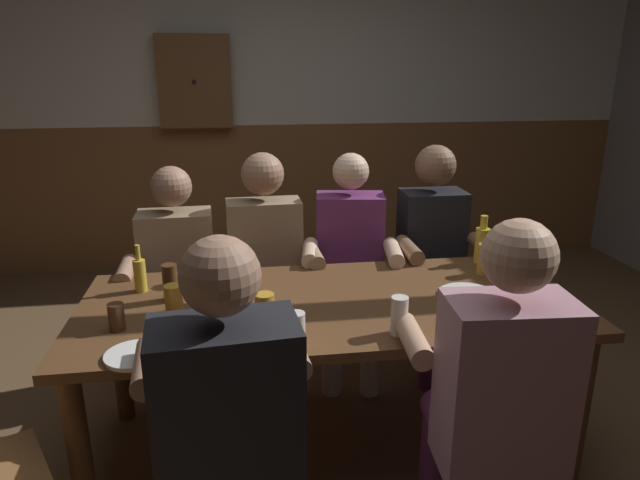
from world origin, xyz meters
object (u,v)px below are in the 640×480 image
at_px(person_0, 177,269).
at_px(pint_glass_7, 197,268).
at_px(person_2, 350,258).
at_px(pint_glass_4, 296,330).
at_px(person_3, 435,249).
at_px(person_1, 266,259).
at_px(plate_1, 468,294).
at_px(bottle_1, 522,285).
at_px(bottle_2, 140,274).
at_px(person_5, 495,387).
at_px(dining_table, 330,320).
at_px(plate_0, 135,355).
at_px(pint_glass_1, 117,317).
at_px(pint_glass_3, 265,311).
at_px(pint_glass_8, 484,259).
at_px(person_4, 227,411).
at_px(bottle_3, 538,298).
at_px(wall_dart_cabinet, 195,82).
at_px(pint_glass_6, 170,282).
at_px(pint_glass_2, 399,316).
at_px(bottle_0, 482,244).
at_px(pint_glass_0, 219,287).
at_px(pint_glass_5, 174,299).
at_px(table_candle, 236,280).

bearing_deg(person_0, pint_glass_7, 107.71).
xyz_separation_m(person_2, pint_glass_7, (-0.78, -0.39, 0.12)).
bearing_deg(pint_glass_4, person_3, 50.06).
distance_m(person_1, person_3, 0.93).
relative_size(plate_1, bottle_1, 1.02).
bearing_deg(bottle_2, person_5, -36.89).
xyz_separation_m(dining_table, bottle_2, (-0.80, 0.22, 0.17)).
distance_m(plate_0, pint_glass_1, 0.25).
bearing_deg(pint_glass_3, person_3, 42.41).
height_order(person_1, person_3, person_3).
height_order(person_1, person_5, person_5).
distance_m(dining_table, person_5, 0.81).
xyz_separation_m(plate_0, pint_glass_8, (1.50, 0.58, 0.07)).
bearing_deg(pint_glass_1, pint_glass_8, 12.56).
bearing_deg(pint_glass_3, bottle_2, 139.60).
bearing_deg(person_4, plate_1, 27.84).
relative_size(bottle_3, wall_dart_cabinet, 0.38).
bearing_deg(person_3, pint_glass_6, 23.24).
bearing_deg(bottle_3, pint_glass_6, 163.45).
relative_size(dining_table, pint_glass_2, 14.21).
xyz_separation_m(person_2, pint_glass_8, (0.55, -0.47, 0.13)).
distance_m(person_0, plate_1, 1.47).
bearing_deg(person_4, person_5, -5.05).
height_order(plate_1, bottle_0, bottle_0).
xyz_separation_m(dining_table, pint_glass_1, (-0.83, -0.15, 0.14)).
bearing_deg(pint_glass_7, pint_glass_0, -66.11).
xyz_separation_m(person_3, bottle_1, (0.07, -0.84, 0.12)).
relative_size(bottle_3, pint_glass_5, 2.24).
bearing_deg(plate_1, pint_glass_5, 179.67).
distance_m(plate_0, pint_glass_6, 0.49).
bearing_deg(pint_glass_0, pint_glass_6, 165.33).
distance_m(pint_glass_4, pint_glass_6, 0.67).
height_order(plate_0, pint_glass_8, pint_glass_8).
bearing_deg(person_3, bottle_0, 112.29).
relative_size(dining_table, wall_dart_cabinet, 2.96).
xyz_separation_m(person_4, pint_glass_2, (0.62, 0.35, 0.10)).
relative_size(dining_table, plate_1, 8.47).
distance_m(pint_glass_4, pint_glass_8, 1.11).
bearing_deg(plate_0, person_1, 64.45).
bearing_deg(person_4, person_1, 77.21).
bearing_deg(table_candle, pint_glass_5, -138.42).
distance_m(pint_glass_7, pint_glass_8, 1.33).
height_order(dining_table, plate_0, plate_0).
xyz_separation_m(bottle_1, pint_glass_6, (-1.43, 0.26, -0.01)).
distance_m(table_candle, plate_0, 0.66).
xyz_separation_m(bottle_2, pint_glass_0, (0.34, -0.17, -0.01)).
bearing_deg(plate_0, pint_glass_6, 81.46).
distance_m(plate_1, pint_glass_4, 0.84).
xyz_separation_m(bottle_0, pint_glass_6, (-1.48, -0.26, -0.02)).
bearing_deg(pint_glass_1, bottle_0, 17.23).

